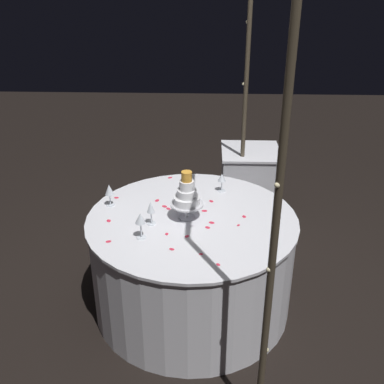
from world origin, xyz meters
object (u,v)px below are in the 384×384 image
at_px(wine_glass_0, 222,179).
at_px(wine_glass_3, 109,190).
at_px(decorative_arch, 259,96).
at_px(main_table, 192,262).
at_px(tiered_cake, 187,195).
at_px(wine_glass_2, 140,219).
at_px(wine_glass_1, 151,208).
at_px(side_table, 248,190).

relative_size(wine_glass_0, wine_glass_3, 0.87).
distance_m(decorative_arch, main_table, 1.26).
distance_m(decorative_arch, tiered_cake, 0.79).
bearing_deg(tiered_cake, wine_glass_3, -105.18).
bearing_deg(decorative_arch, wine_glass_2, -69.47).
xyz_separation_m(wine_glass_0, wine_glass_3, (0.26, -0.78, 0.01)).
bearing_deg(tiered_cake, wine_glass_1, -67.66).
height_order(decorative_arch, wine_glass_0, decorative_arch).
bearing_deg(main_table, tiered_cake, -96.22).
xyz_separation_m(wine_glass_2, wine_glass_3, (-0.41, -0.27, -0.01)).
distance_m(main_table, tiered_cake, 0.53).
height_order(wine_glass_0, wine_glass_3, wine_glass_3).
relative_size(decorative_arch, main_table, 1.72).
height_order(wine_glass_0, wine_glass_2, wine_glass_2).
height_order(decorative_arch, tiered_cake, decorative_arch).
bearing_deg(wine_glass_0, wine_glass_1, -43.27).
bearing_deg(side_table, wine_glass_2, -29.71).
bearing_deg(tiered_cake, decorative_arch, 89.63).
relative_size(wine_glass_1, wine_glass_3, 1.00).
relative_size(side_table, wine_glass_1, 4.84).
bearing_deg(wine_glass_1, main_table, 108.91).
relative_size(wine_glass_0, wine_glass_2, 0.82).
xyz_separation_m(decorative_arch, wine_glass_0, (-0.41, -0.19, -0.73)).
bearing_deg(main_table, wine_glass_3, -104.66).
distance_m(wine_glass_0, wine_glass_1, 0.68).
distance_m(tiered_cake, wine_glass_1, 0.25).
xyz_separation_m(main_table, side_table, (-1.11, 0.47, 0.03)).
bearing_deg(wine_glass_3, tiered_cake, 74.82).
bearing_deg(side_table, wine_glass_0, -21.07).
distance_m(main_table, wine_glass_3, 0.77).
relative_size(tiered_cake, wine_glass_1, 2.08).
distance_m(wine_glass_1, wine_glass_3, 0.40).
height_order(decorative_arch, wine_glass_3, decorative_arch).
xyz_separation_m(wine_glass_0, wine_glass_2, (0.67, -0.51, 0.03)).
relative_size(main_table, wine_glass_2, 8.23).
height_order(tiered_cake, wine_glass_1, tiered_cake).
bearing_deg(wine_glass_0, decorative_arch, 24.81).
height_order(side_table, wine_glass_1, wine_glass_1).
distance_m(side_table, wine_glass_2, 1.64).
relative_size(tiered_cake, wine_glass_3, 2.08).
bearing_deg(wine_glass_2, tiered_cake, 134.29).
distance_m(main_table, wine_glass_2, 0.64).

